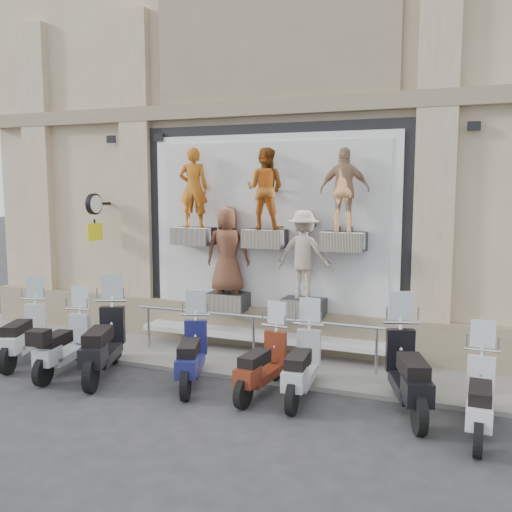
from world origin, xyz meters
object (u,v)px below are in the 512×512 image
object	(u,v)px
scooter_d	(103,329)
scooter_h	(409,357)
scooter_b	(23,322)
scooter_g	(302,352)
clock_sign_bracket	(95,211)
scooter_f	(262,352)
scooter_c	(64,333)
scooter_i	(481,383)
guard_rail	(254,339)
scooter_e	(191,341)

from	to	relation	value
scooter_d	scooter_h	size ratio (longest dim) A/B	1.02
scooter_b	scooter_g	size ratio (longest dim) A/B	1.04
clock_sign_bracket	scooter_d	size ratio (longest dim) A/B	0.48
scooter_f	scooter_h	size ratio (longest dim) A/B	0.84
scooter_c	scooter_h	world-z (taller)	scooter_h
scooter_g	scooter_h	xyz separation A→B (m)	(1.62, 0.05, 0.10)
scooter_f	scooter_i	size ratio (longest dim) A/B	0.98
scooter_f	scooter_g	distance (m)	0.65
clock_sign_bracket	scooter_f	distance (m)	5.43
guard_rail	scooter_i	size ratio (longest dim) A/B	2.82
scooter_e	scooter_c	bearing A→B (deg)	167.02
scooter_h	scooter_d	bearing A→B (deg)	165.17
scooter_e	scooter_g	size ratio (longest dim) A/B	1.01
scooter_d	scooter_e	xyz separation A→B (m)	(1.65, 0.18, -0.10)
scooter_c	scooter_b	bearing A→B (deg)	158.91
scooter_d	scooter_f	xyz separation A→B (m)	(2.90, 0.21, -0.15)
scooter_d	scooter_c	bearing A→B (deg)	167.96
scooter_i	scooter_g	bearing A→B (deg)	171.14
scooter_g	scooter_b	bearing A→B (deg)	176.43
clock_sign_bracket	scooter_i	size ratio (longest dim) A/B	0.57
clock_sign_bracket	scooter_g	size ratio (longest dim) A/B	0.55
scooter_b	scooter_c	xyz separation A→B (m)	(1.16, -0.25, -0.04)
scooter_h	scooter_e	bearing A→B (deg)	164.05
scooter_b	scooter_e	world-z (taller)	scooter_b
scooter_b	guard_rail	bearing A→B (deg)	0.46
scooter_e	scooter_g	world-z (taller)	scooter_e
scooter_h	scooter_g	bearing A→B (deg)	163.18
scooter_f	scooter_g	size ratio (longest dim) A/B	0.95
guard_rail	scooter_f	xyz separation A→B (m)	(0.73, -1.46, 0.25)
scooter_b	scooter_i	distance (m)	8.07
scooter_e	scooter_i	distance (m)	4.52
scooter_e	scooter_i	world-z (taller)	scooter_e
clock_sign_bracket	scooter_e	distance (m)	4.40
scooter_b	scooter_f	distance (m)	4.82
guard_rail	scooter_b	bearing A→B (deg)	-159.31
guard_rail	scooter_f	distance (m)	1.65
scooter_b	scooter_d	bearing A→B (deg)	-23.92
scooter_d	scooter_h	bearing A→B (deg)	-17.43
scooter_b	scooter_c	world-z (taller)	scooter_b
scooter_b	scooter_d	distance (m)	1.92
scooter_f	scooter_h	xyz separation A→B (m)	(2.26, 0.14, 0.14)
scooter_b	scooter_e	bearing A→B (deg)	-19.33
scooter_d	scooter_h	world-z (taller)	scooter_d
scooter_h	scooter_b	bearing A→B (deg)	163.13
scooter_c	scooter_g	world-z (taller)	scooter_g
scooter_e	scooter_i	xyz separation A→B (m)	(4.51, -0.30, -0.03)
scooter_f	scooter_i	world-z (taller)	scooter_i
scooter_g	clock_sign_bracket	bearing A→B (deg)	155.41
clock_sign_bracket	scooter_h	xyz separation A→B (m)	(6.89, -1.79, -1.95)
guard_rail	scooter_b	xyz separation A→B (m)	(-4.08, -1.54, 0.31)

